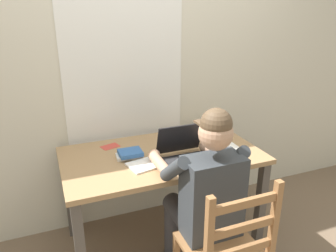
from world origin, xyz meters
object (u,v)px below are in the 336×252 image
Objects in this scene: wooden_chair at (225,252)px; landscape_photo_print at (110,146)px; laptop at (185,152)px; coffee_mug_dark at (185,136)px; seated_person at (204,191)px; book_stack_main at (130,154)px; coffee_mug_white at (220,134)px; computer_mouse at (220,155)px; desk at (162,166)px.

landscape_photo_print is (-0.41, 0.99, 0.30)m from wooden_chair.
landscape_photo_print is at bearing 112.61° from wooden_chair.
coffee_mug_dark is (0.12, 0.27, -0.00)m from laptop.
wooden_chair is at bearing -91.25° from laptop.
landscape_photo_print is at bearing 166.61° from coffee_mug_dark.
seated_person is 6.59× the size of book_stack_main.
book_stack_main is at bearing 124.12° from seated_person.
laptop reaches higher than coffee_mug_white.
laptop is 2.54× the size of landscape_photo_print.
wooden_chair is 7.49× the size of coffee_mug_white.
wooden_chair is 1.12m from landscape_photo_print.
laptop is at bearing -151.78° from coffee_mug_white.
book_stack_main is at bearing -176.47° from coffee_mug_white.
computer_mouse is at bearing -119.73° from coffee_mug_white.
coffee_mug_dark is at bearing 80.96° from wooden_chair.
seated_person is 3.78× the size of laptop.
wooden_chair is 0.94m from coffee_mug_dark.
desk is 0.26m from book_stack_main.
coffee_mug_white is at bearing 62.81° from wooden_chair.
book_stack_main reaches higher than landscape_photo_print.
coffee_mug_dark is at bearing 110.63° from computer_mouse.
coffee_mug_dark reaches higher than computer_mouse.
seated_person is 10.59× the size of coffee_mug_dark.
coffee_mug_dark is (-0.12, 0.33, 0.03)m from computer_mouse.
wooden_chair is at bearing -66.87° from book_stack_main.
book_stack_main is (-0.74, -0.05, -0.02)m from coffee_mug_white.
coffee_mug_white reaches higher than book_stack_main.
book_stack_main is (-0.32, 0.48, 0.10)m from seated_person.
laptop is 3.30× the size of computer_mouse.
wooden_chair reaches higher than computer_mouse.
computer_mouse is at bearing 64.13° from wooden_chair.
laptop is 0.38m from book_stack_main.
wooden_chair is at bearing -117.19° from coffee_mug_white.
seated_person is 0.61m from coffee_mug_dark.
book_stack_main is (-0.23, 0.02, 0.13)m from desk.
coffee_mug_dark is at bearing 12.39° from book_stack_main.
landscape_photo_print is at bearing 120.15° from seated_person.
coffee_mug_dark is 0.57m from landscape_photo_print.
desk is 0.54m from coffee_mug_white.
computer_mouse is 0.81m from landscape_photo_print.
landscape_photo_print reaches higher than desk.
seated_person is 0.33m from laptop.
desk is 0.43m from computer_mouse.
laptop reaches higher than desk.
wooden_chair reaches higher than book_stack_main.
book_stack_main is at bearing -167.61° from coffee_mug_dark.
coffee_mug_white is 0.28m from coffee_mug_dark.
coffee_mug_dark reaches higher than book_stack_main.
coffee_mug_white is (0.41, 0.81, 0.34)m from wooden_chair.
computer_mouse reaches higher than desk.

